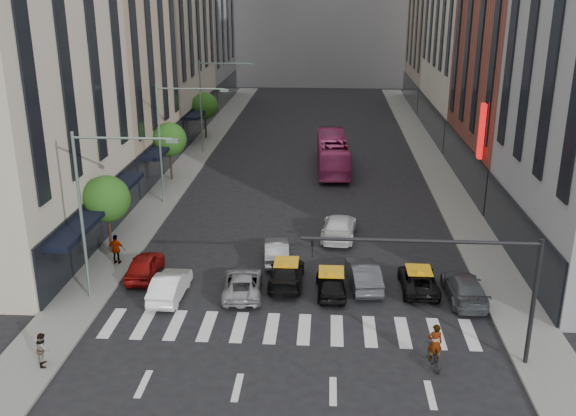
% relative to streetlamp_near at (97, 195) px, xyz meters
% --- Properties ---
extents(ground, '(160.00, 160.00, 0.00)m').
position_rel_streetlamp_near_xyz_m(ground, '(10.04, -4.00, -5.90)').
color(ground, black).
rests_on(ground, ground).
extents(sidewalk_left, '(3.00, 96.00, 0.15)m').
position_rel_streetlamp_near_xyz_m(sidewalk_left, '(-1.46, 26.00, -5.83)').
color(sidewalk_left, slate).
rests_on(sidewalk_left, ground).
extents(sidewalk_right, '(3.00, 96.00, 0.15)m').
position_rel_streetlamp_near_xyz_m(sidewalk_right, '(21.54, 26.00, -5.83)').
color(sidewalk_right, slate).
rests_on(sidewalk_right, ground).
extents(building_left_a, '(8.00, 18.00, 28.00)m').
position_rel_streetlamp_near_xyz_m(building_left_a, '(-6.96, 7.00, 8.10)').
color(building_left_a, beige).
rests_on(building_left_a, ground).
extents(building_left_b, '(8.00, 16.00, 24.00)m').
position_rel_streetlamp_near_xyz_m(building_left_b, '(-6.96, 24.00, 6.10)').
color(building_left_b, tan).
rests_on(building_left_b, ground).
extents(building_right_b, '(8.00, 18.00, 26.00)m').
position_rel_streetlamp_near_xyz_m(building_right_b, '(27.04, 23.00, 7.10)').
color(building_right_b, brown).
rests_on(building_right_b, ground).
extents(building_right_d, '(8.00, 18.00, 28.00)m').
position_rel_streetlamp_near_xyz_m(building_right_d, '(27.04, 61.00, 8.10)').
color(building_right_d, tan).
rests_on(building_right_d, ground).
extents(tree_near, '(2.88, 2.88, 4.95)m').
position_rel_streetlamp_near_xyz_m(tree_near, '(-1.76, 6.00, -2.25)').
color(tree_near, black).
rests_on(tree_near, sidewalk_left).
extents(tree_mid, '(2.88, 2.88, 4.95)m').
position_rel_streetlamp_near_xyz_m(tree_mid, '(-1.76, 22.00, -2.25)').
color(tree_mid, black).
rests_on(tree_mid, sidewalk_left).
extents(tree_far, '(2.88, 2.88, 4.95)m').
position_rel_streetlamp_near_xyz_m(tree_far, '(-1.76, 38.00, -2.25)').
color(tree_far, black).
rests_on(tree_far, sidewalk_left).
extents(streetlamp_near, '(5.38, 0.25, 9.00)m').
position_rel_streetlamp_near_xyz_m(streetlamp_near, '(0.00, 0.00, 0.00)').
color(streetlamp_near, gray).
rests_on(streetlamp_near, sidewalk_left).
extents(streetlamp_mid, '(5.38, 0.25, 9.00)m').
position_rel_streetlamp_near_xyz_m(streetlamp_mid, '(0.00, 16.00, 0.00)').
color(streetlamp_mid, gray).
rests_on(streetlamp_mid, sidewalk_left).
extents(streetlamp_far, '(5.38, 0.25, 9.00)m').
position_rel_streetlamp_near_xyz_m(streetlamp_far, '(0.00, 32.00, 0.00)').
color(streetlamp_far, gray).
rests_on(streetlamp_far, sidewalk_left).
extents(traffic_signal, '(10.10, 0.20, 6.00)m').
position_rel_streetlamp_near_xyz_m(traffic_signal, '(17.74, -5.00, -1.43)').
color(traffic_signal, black).
rests_on(traffic_signal, ground).
extents(liberty_sign, '(0.30, 0.70, 4.00)m').
position_rel_streetlamp_near_xyz_m(liberty_sign, '(22.64, 16.00, 0.10)').
color(liberty_sign, red).
rests_on(liberty_sign, ground).
extents(car_red, '(1.75, 4.14, 1.40)m').
position_rel_streetlamp_near_xyz_m(car_red, '(1.23, 2.96, -5.21)').
color(car_red, maroon).
rests_on(car_red, ground).
extents(car_white_front, '(1.60, 4.28, 1.40)m').
position_rel_streetlamp_near_xyz_m(car_white_front, '(3.30, 0.46, -5.21)').
color(car_white_front, white).
rests_on(car_white_front, ground).
extents(car_silver, '(2.41, 4.62, 1.24)m').
position_rel_streetlamp_near_xyz_m(car_silver, '(7.14, 1.11, -5.28)').
color(car_silver, '#9E9EA3').
rests_on(car_silver, ground).
extents(taxi_left, '(1.90, 4.65, 1.35)m').
position_rel_streetlamp_near_xyz_m(taxi_left, '(9.44, 2.44, -5.23)').
color(taxi_left, black).
rests_on(taxi_left, ground).
extents(taxi_center, '(1.76, 3.94, 1.32)m').
position_rel_streetlamp_near_xyz_m(taxi_center, '(11.94, 1.37, -5.25)').
color(taxi_center, black).
rests_on(taxi_center, ground).
extents(car_grey_mid, '(2.04, 4.58, 1.46)m').
position_rel_streetlamp_near_xyz_m(car_grey_mid, '(13.74, 2.49, -5.17)').
color(car_grey_mid, '#3B3D42').
rests_on(car_grey_mid, ground).
extents(taxi_right, '(1.97, 4.23, 1.17)m').
position_rel_streetlamp_near_xyz_m(taxi_right, '(16.74, 2.21, -5.32)').
color(taxi_right, black).
rests_on(taxi_right, ground).
extents(car_grey_curb, '(1.97, 4.71, 1.36)m').
position_rel_streetlamp_near_xyz_m(car_grey_curb, '(19.04, 1.20, -5.22)').
color(car_grey_curb, '#43474B').
rests_on(car_grey_curb, ground).
extents(car_row2_left, '(1.82, 4.24, 1.36)m').
position_rel_streetlamp_near_xyz_m(car_row2_left, '(8.64, 5.65, -5.23)').
color(car_row2_left, '#A5A6AA').
rests_on(car_row2_left, ground).
extents(car_row2_right, '(2.56, 5.32, 1.49)m').
position_rel_streetlamp_near_xyz_m(car_row2_right, '(12.46, 9.79, -5.16)').
color(car_row2_right, white).
rests_on(car_row2_right, ground).
extents(bus, '(3.03, 11.23, 3.10)m').
position_rel_streetlamp_near_xyz_m(bus, '(12.05, 26.54, -4.35)').
color(bus, '#BD377A').
rests_on(bus, ground).
extents(motorcycle, '(0.82, 1.87, 0.95)m').
position_rel_streetlamp_near_xyz_m(motorcycle, '(16.47, -5.32, -5.43)').
color(motorcycle, black).
rests_on(motorcycle, ground).
extents(rider, '(0.70, 0.50, 1.81)m').
position_rel_streetlamp_near_xyz_m(rider, '(16.47, -5.32, -4.05)').
color(rider, gray).
rests_on(rider, motorcycle).
extents(pedestrian_near, '(0.80, 0.90, 1.54)m').
position_rel_streetlamp_near_xyz_m(pedestrian_near, '(-0.61, -6.53, -4.98)').
color(pedestrian_near, gray).
rests_on(pedestrian_near, sidewalk_left).
extents(pedestrian_far, '(1.10, 0.52, 1.82)m').
position_rel_streetlamp_near_xyz_m(pedestrian_far, '(-0.85, 4.35, -4.84)').
color(pedestrian_far, gray).
rests_on(pedestrian_far, sidewalk_left).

